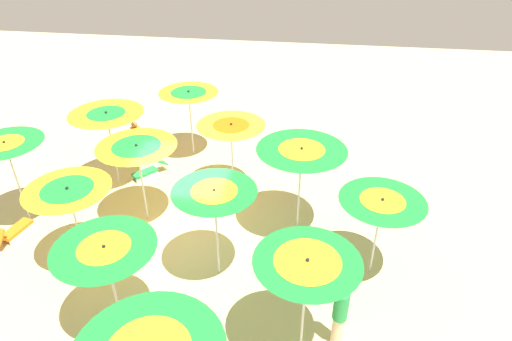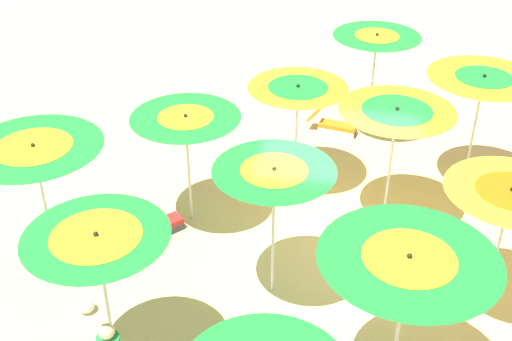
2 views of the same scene
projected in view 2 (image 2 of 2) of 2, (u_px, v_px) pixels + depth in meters
The scene contains 15 objects.
ground at pixel (333, 258), 12.04m from camera, with size 38.34×38.34×0.04m, color beige.
beach_umbrella_1 at pixel (482, 87), 12.85m from camera, with size 2.18×2.18×2.51m.
beach_umbrella_2 at pixel (376, 42), 14.67m from camera, with size 1.95×1.95×2.52m.
beach_umbrella_3 at pixel (510, 199), 9.83m from camera, with size 1.98×1.98×2.34m.
beach_umbrella_4 at pixel (396, 120), 11.90m from camera, with size 2.09×2.09×2.42m.
beach_umbrella_5 at pixel (298, 94), 13.04m from camera, with size 1.97×1.97×2.26m.
beach_umbrella_6 at pixel (407, 270), 8.27m from camera, with size 2.30×2.30×2.54m.
beach_umbrella_7 at pixel (274, 181), 10.12m from camera, with size 1.90×1.90×2.46m.
beach_umbrella_8 at pixel (186, 127), 11.93m from camera, with size 2.00×2.00×2.30m.
beach_umbrella_10 at pixel (98, 248), 8.66m from camera, with size 1.94×1.94×2.53m.
beach_umbrella_11 at pixel (35, 155), 10.86m from camera, with size 2.28×2.28×2.38m.
lounger_0 at pixel (334, 125), 15.85m from camera, with size 1.22×0.56×0.59m.
lounger_1 at pixel (154, 227), 12.45m from camera, with size 1.08×1.18×0.55m.
lounger_2 at pixel (494, 199), 13.21m from camera, with size 1.14×1.03×0.53m.
beach_ball at pixel (86, 305), 10.78m from camera, with size 0.27×0.27×0.27m, color white.
Camera 2 is at (-0.45, 9.43, 7.74)m, focal length 46.78 mm.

